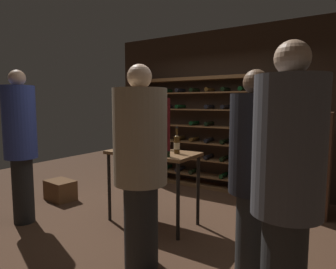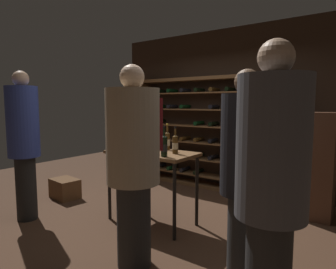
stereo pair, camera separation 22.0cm
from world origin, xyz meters
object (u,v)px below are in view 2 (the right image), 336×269
(person_host_in_suit, at_px, (24,138))
(wine_bottle_green_slim, at_px, (175,144))
(wine_glass_stemmed_center, at_px, (142,144))
(person_guest_plum_blouse, at_px, (133,159))
(display_cabinet, at_px, (317,166))
(wine_bottle_black_capsule, at_px, (167,140))
(wine_crate, at_px, (65,188))
(wine_bottle_red_label, at_px, (164,146))
(tasting_table, at_px, (152,160))
(person_bystander_dark_jacket, at_px, (271,180))
(person_guest_blue_shirt, at_px, (245,168))
(wine_rack, at_px, (206,133))

(person_host_in_suit, xyz_separation_m, wine_bottle_green_slim, (1.79, 0.96, -0.04))
(wine_glass_stemmed_center, bearing_deg, person_guest_plum_blouse, -54.32)
(display_cabinet, bearing_deg, wine_bottle_black_capsule, -144.86)
(person_host_in_suit, relative_size, wine_bottle_green_slim, 5.95)
(wine_crate, relative_size, display_cabinet, 0.33)
(display_cabinet, distance_m, wine_bottle_red_label, 2.15)
(tasting_table, distance_m, wine_crate, 1.94)
(person_guest_plum_blouse, bearing_deg, person_bystander_dark_jacket, 124.65)
(tasting_table, relative_size, person_host_in_suit, 0.59)
(person_guest_blue_shirt, distance_m, display_cabinet, 1.99)
(person_bystander_dark_jacket, bearing_deg, wine_rack, -54.46)
(wine_crate, height_order, wine_bottle_green_slim, wine_bottle_green_slim)
(tasting_table, bearing_deg, wine_bottle_green_slim, 8.16)
(wine_rack, height_order, wine_glass_stemmed_center, wine_rack)
(wine_crate, bearing_deg, person_guest_blue_shirt, -8.34)
(person_guest_blue_shirt, relative_size, person_host_in_suit, 0.93)
(tasting_table, height_order, person_host_in_suit, person_host_in_suit)
(wine_rack, height_order, wine_bottle_black_capsule, wine_rack)
(person_bystander_dark_jacket, distance_m, wine_bottle_red_label, 1.72)
(tasting_table, distance_m, wine_bottle_black_capsule, 0.35)
(person_guest_blue_shirt, height_order, person_host_in_suit, person_host_in_suit)
(tasting_table, relative_size, wine_bottle_red_label, 3.27)
(tasting_table, height_order, wine_bottle_black_capsule, wine_bottle_black_capsule)
(tasting_table, bearing_deg, wine_bottle_black_capsule, 72.33)
(wine_rack, xyz_separation_m, person_bystander_dark_jacket, (2.08, -2.96, 0.06))
(wine_bottle_black_capsule, bearing_deg, person_guest_plum_blouse, -69.22)
(person_host_in_suit, bearing_deg, wine_glass_stemmed_center, -145.57)
(wine_bottle_red_label, xyz_separation_m, wine_bottle_green_slim, (-0.02, 0.25, -0.01))
(wine_crate, height_order, wine_bottle_red_label, wine_bottle_red_label)
(wine_crate, xyz_separation_m, wine_bottle_red_label, (2.16, -0.14, 0.92))
(wine_rack, xyz_separation_m, tasting_table, (0.24, -1.90, -0.19))
(tasting_table, bearing_deg, wine_crate, -177.85)
(display_cabinet, bearing_deg, wine_glass_stemmed_center, -139.48)
(wine_bottle_green_slim, bearing_deg, person_guest_blue_shirt, -27.83)
(person_guest_blue_shirt, xyz_separation_m, wine_glass_stemmed_center, (-1.52, 0.43, 0.03))
(tasting_table, xyz_separation_m, wine_bottle_green_slim, (0.34, 0.05, 0.24))
(wine_rack, xyz_separation_m, person_host_in_suit, (-1.21, -2.81, 0.09))
(person_guest_blue_shirt, distance_m, wine_bottle_green_slim, 1.28)
(person_host_in_suit, distance_m, wine_bottle_black_capsule, 1.91)
(wine_crate, bearing_deg, wine_bottle_black_capsule, 9.26)
(person_guest_plum_blouse, bearing_deg, wine_bottle_green_slim, -128.74)
(wine_bottle_black_capsule, xyz_separation_m, wine_glass_stemmed_center, (-0.13, -0.36, -0.02))
(person_guest_plum_blouse, height_order, wine_bottle_black_capsule, person_guest_plum_blouse)
(wine_crate, xyz_separation_m, wine_bottle_green_slim, (2.15, 0.12, 0.91))
(wine_bottle_red_label, relative_size, wine_bottle_green_slim, 1.07)
(tasting_table, xyz_separation_m, person_host_in_suit, (-1.45, -0.91, 0.28))
(tasting_table, height_order, person_guest_blue_shirt, person_guest_blue_shirt)
(wine_rack, xyz_separation_m, display_cabinet, (1.97, -0.49, -0.29))
(person_guest_blue_shirt, relative_size, display_cabinet, 1.28)
(display_cabinet, xyz_separation_m, wine_bottle_red_label, (-1.38, -1.61, 0.35))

